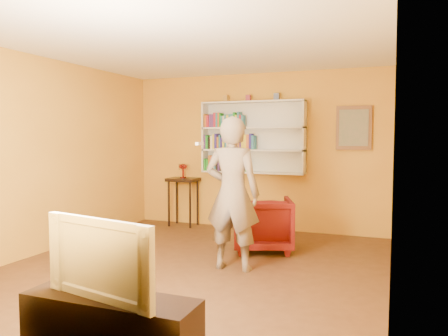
% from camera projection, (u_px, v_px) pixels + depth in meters
% --- Properties ---
extents(room_shell, '(5.30, 5.80, 2.88)m').
position_uv_depth(room_shell, '(194.00, 185.00, 5.30)').
color(room_shell, '#432815').
rests_on(room_shell, ground).
extents(bookshelf, '(1.80, 0.29, 1.23)m').
position_uv_depth(bookshelf, '(254.00, 138.00, 7.50)').
color(bookshelf, silver).
rests_on(bookshelf, room_shell).
extents(books_row_lower, '(0.81, 0.19, 0.27)m').
position_uv_depth(books_row_lower, '(227.00, 164.00, 7.60)').
color(books_row_lower, '#1D8323').
rests_on(books_row_lower, bookshelf).
extents(books_row_middle, '(0.91, 0.19, 0.27)m').
position_uv_depth(books_row_middle, '(230.00, 142.00, 7.55)').
color(books_row_middle, '#462571').
rests_on(books_row_middle, bookshelf).
extents(books_row_upper, '(0.72, 0.19, 0.26)m').
position_uv_depth(books_row_upper, '(224.00, 121.00, 7.56)').
color(books_row_upper, '#9D5F1C').
rests_on(books_row_upper, bookshelf).
extents(ornament_left, '(0.08, 0.08, 0.11)m').
position_uv_depth(ornament_left, '(226.00, 99.00, 7.58)').
color(ornament_left, '#A5792F').
rests_on(ornament_left, bookshelf).
extents(ornament_centre, '(0.08, 0.08, 0.10)m').
position_uv_depth(ornament_centre, '(248.00, 98.00, 7.43)').
color(ornament_centre, '#8E2F45').
rests_on(ornament_centre, bookshelf).
extents(ornament_right, '(0.09, 0.09, 0.12)m').
position_uv_depth(ornament_right, '(277.00, 97.00, 7.25)').
color(ornament_right, slate).
rests_on(ornament_right, bookshelf).
extents(framed_painting, '(0.55, 0.05, 0.70)m').
position_uv_depth(framed_painting, '(354.00, 128.00, 6.94)').
color(framed_painting, brown).
rests_on(framed_painting, room_shell).
extents(console_table, '(0.53, 0.40, 0.87)m').
position_uv_depth(console_table, '(183.00, 186.00, 7.88)').
color(console_table, black).
rests_on(console_table, ground).
extents(ruby_lustre, '(0.16, 0.16, 0.26)m').
position_uv_depth(ruby_lustre, '(183.00, 168.00, 7.85)').
color(ruby_lustre, maroon).
rests_on(ruby_lustre, console_table).
extents(armchair, '(1.04, 1.05, 0.75)m').
position_uv_depth(armchair, '(262.00, 224.00, 6.17)').
color(armchair, '#4D0507').
rests_on(armchair, ground).
extents(person, '(0.69, 0.47, 1.85)m').
position_uv_depth(person, '(232.00, 194.00, 5.24)').
color(person, '#6F5F51').
rests_on(person, ground).
extents(game_remote, '(0.04, 0.15, 0.04)m').
position_uv_depth(game_remote, '(200.00, 144.00, 5.04)').
color(game_remote, white).
rests_on(game_remote, person).
extents(tv_cabinet, '(1.31, 0.39, 0.47)m').
position_uv_depth(tv_cabinet, '(111.00, 328.00, 3.12)').
color(tv_cabinet, black).
rests_on(tv_cabinet, ground).
extents(television, '(1.01, 0.33, 0.58)m').
position_uv_depth(television, '(109.00, 257.00, 3.08)').
color(television, black).
rests_on(television, tv_cabinet).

